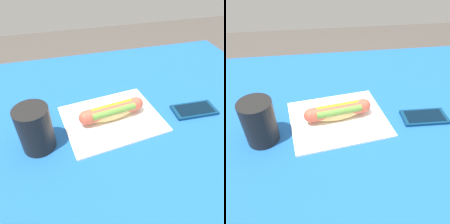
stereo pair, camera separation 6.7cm
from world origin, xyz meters
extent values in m
cylinder|color=brown|center=(-0.45, -0.38, 0.37)|extent=(0.07, 0.07, 0.75)
cylinder|color=brown|center=(0.45, -0.38, 0.37)|extent=(0.07, 0.07, 0.75)
cube|color=brown|center=(0.00, 0.00, 0.76)|extent=(1.07, 0.91, 0.03)
cube|color=#19519E|center=(0.00, 0.00, 0.78)|extent=(1.13, 0.97, 0.00)
cube|color=white|center=(0.06, -0.02, 0.78)|extent=(0.31, 0.26, 0.01)
ellipsoid|color=#DBB26B|center=(0.06, -0.02, 0.81)|extent=(0.16, 0.07, 0.05)
cylinder|color=#BC4C38|center=(0.06, -0.02, 0.82)|extent=(0.17, 0.07, 0.04)
sphere|color=#BC4C38|center=(0.14, -0.01, 0.82)|extent=(0.04, 0.04, 0.04)
sphere|color=#BC4C38|center=(-0.02, -0.03, 0.82)|extent=(0.04, 0.04, 0.04)
cube|color=yellow|center=(0.06, -0.02, 0.84)|extent=(0.12, 0.03, 0.00)
cylinder|color=#568433|center=(0.06, -0.01, 0.82)|extent=(0.13, 0.04, 0.02)
cube|color=#0A2D4C|center=(-0.20, 0.01, 0.78)|extent=(0.14, 0.07, 0.01)
cube|color=black|center=(-0.20, 0.01, 0.79)|extent=(0.12, 0.06, 0.00)
cylinder|color=black|center=(0.28, 0.03, 0.84)|extent=(0.09, 0.09, 0.13)
camera|label=1|loc=(0.20, 0.48, 1.24)|focal=36.27mm
camera|label=2|loc=(0.13, 0.49, 1.24)|focal=36.27mm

